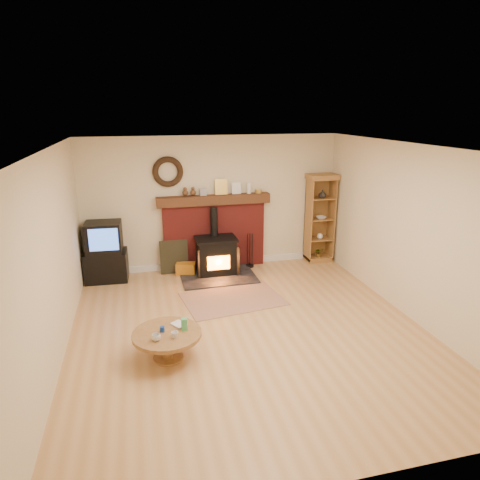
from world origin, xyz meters
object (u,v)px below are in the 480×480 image
object	(u,v)px
wood_stove	(216,257)
coffee_table	(167,337)
curio_cabinet	(319,218)
tv_unit	(105,253)

from	to	relation	value
wood_stove	coffee_table	size ratio (longest dim) A/B	1.59
curio_cabinet	coffee_table	distance (m)	4.57
curio_cabinet	coffee_table	size ratio (longest dim) A/B	2.08
tv_unit	wood_stove	bearing A→B (deg)	-5.46
wood_stove	curio_cabinet	distance (m)	2.31
tv_unit	curio_cabinet	size ratio (longest dim) A/B	0.61
coffee_table	tv_unit	bearing A→B (deg)	106.86
wood_stove	coffee_table	xyz separation A→B (m)	(-1.15, -2.75, -0.05)
curio_cabinet	tv_unit	bearing A→B (deg)	-178.86
wood_stove	curio_cabinet	xyz separation A→B (m)	(2.22, 0.28, 0.56)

